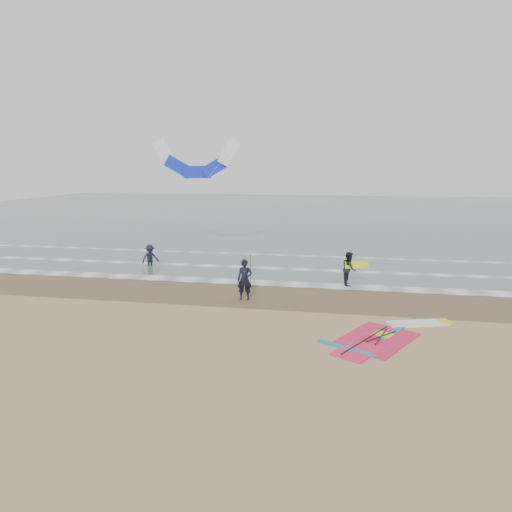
% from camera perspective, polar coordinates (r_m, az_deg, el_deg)
% --- Properties ---
extents(ground, '(120.00, 120.00, 0.00)m').
position_cam_1_polar(ground, '(17.70, 2.57, -10.33)').
color(ground, tan).
rests_on(ground, ground).
extents(sea_water, '(120.00, 80.00, 0.02)m').
position_cam_1_polar(sea_water, '(64.68, 8.47, 5.33)').
color(sea_water, '#47605E').
rests_on(sea_water, ground).
extents(wet_sand_band, '(120.00, 5.00, 0.01)m').
position_cam_1_polar(wet_sand_band, '(23.34, 4.61, -4.97)').
color(wet_sand_band, brown).
rests_on(wet_sand_band, ground).
extents(foam_waterline, '(120.00, 9.15, 0.02)m').
position_cam_1_polar(foam_waterline, '(27.61, 5.56, -2.39)').
color(foam_waterline, white).
rests_on(foam_waterline, ground).
extents(windsurf_rig, '(5.45, 5.16, 0.13)m').
position_cam_1_polar(windsurf_rig, '(18.73, 16.32, -9.44)').
color(windsurf_rig, white).
rests_on(windsurf_rig, ground).
extents(person_standing, '(0.77, 0.53, 2.02)m').
position_cam_1_polar(person_standing, '(22.40, -1.42, -2.97)').
color(person_standing, black).
rests_on(person_standing, ground).
extents(person_walking, '(0.79, 0.97, 1.88)m').
position_cam_1_polar(person_walking, '(25.59, 11.55, -1.56)').
color(person_walking, black).
rests_on(person_walking, ground).
extents(person_wading, '(1.29, 1.28, 1.79)m').
position_cam_1_polar(person_wading, '(30.66, -13.12, 0.38)').
color(person_wading, black).
rests_on(person_wading, ground).
extents(held_pole, '(0.17, 0.86, 1.82)m').
position_cam_1_polar(held_pole, '(22.23, -0.67, -1.83)').
color(held_pole, black).
rests_on(held_pole, ground).
extents(carried_kiteboard, '(1.30, 0.51, 0.39)m').
position_cam_1_polar(carried_kiteboard, '(25.45, 12.48, -1.09)').
color(carried_kiteboard, yellow).
rests_on(carried_kiteboard, ground).
extents(surf_kite, '(6.46, 4.36, 7.29)m').
position_cam_1_polar(surf_kite, '(33.26, -7.42, 11.55)').
color(surf_kite, white).
rests_on(surf_kite, ground).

